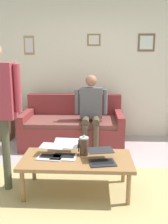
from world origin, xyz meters
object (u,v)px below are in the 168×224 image
object	(u,v)px
french_press	(84,146)
laptop_right	(51,153)
laptop_center	(65,152)
side_shelf	(1,120)
person_seated	(91,108)
laptop_left	(102,158)
coffee_table	(77,162)
couch	(73,129)

from	to	relation	value
french_press	laptop_right	bearing A→B (deg)	10.18
laptop_center	side_shelf	bearing A→B (deg)	-50.99
side_shelf	person_seated	world-z (taller)	person_seated
french_press	side_shelf	bearing A→B (deg)	-46.27
laptop_left	laptop_right	xyz separation A→B (m)	(0.60, -0.13, -0.00)
laptop_left	side_shelf	bearing A→B (deg)	-46.04
coffee_table	person_seated	bearing A→B (deg)	-95.66
couch	laptop_center	bearing A→B (deg)	91.48
laptop_left	french_press	world-z (taller)	french_press
laptop_right	person_seated	bearing A→B (deg)	-108.35
side_shelf	coffee_table	bearing A→B (deg)	130.58
side_shelf	person_seated	size ratio (longest dim) A/B	0.60
coffee_table	laptop_center	xyz separation A→B (m)	(0.15, -0.08, 0.09)
couch	laptop_left	distance (m)	1.77
coffee_table	laptop_left	bearing A→B (deg)	162.86
side_shelf	couch	bearing A→B (deg)	169.39
coffee_table	french_press	size ratio (longest dim) A/B	5.12
coffee_table	laptop_right	size ratio (longest dim) A/B	3.84
couch	coffee_table	world-z (taller)	couch
side_shelf	person_seated	distance (m)	1.84
french_press	person_seated	distance (m)	1.29
couch	laptop_left	world-z (taller)	couch
french_press	person_seated	size ratio (longest dim) A/B	0.20
laptop_center	person_seated	xyz separation A→B (m)	(-0.29, -1.30, 0.26)
laptop_left	french_press	distance (m)	0.29
coffee_table	laptop_right	distance (m)	0.32
coffee_table	french_press	distance (m)	0.21
person_seated	french_press	bearing A→B (deg)	87.64
laptop_left	laptop_right	world-z (taller)	laptop_left
laptop_right	side_shelf	size ratio (longest dim) A/B	0.44
laptop_center	french_press	world-z (taller)	french_press
coffee_table	french_press	bearing A→B (deg)	-128.10
coffee_table	side_shelf	distance (m)	2.47
laptop_left	laptop_center	world-z (taller)	laptop_center
laptop_center	side_shelf	distance (m)	2.31
laptop_center	person_seated	distance (m)	1.36
laptop_left	laptop_right	distance (m)	0.61
laptop_left	laptop_right	bearing A→B (deg)	-11.93
coffee_table	laptop_center	bearing A→B (deg)	-27.63
laptop_center	person_seated	world-z (taller)	person_seated
laptop_right	french_press	bearing A→B (deg)	-169.82
laptop_left	side_shelf	xyz separation A→B (m)	(1.89, -1.96, -0.08)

